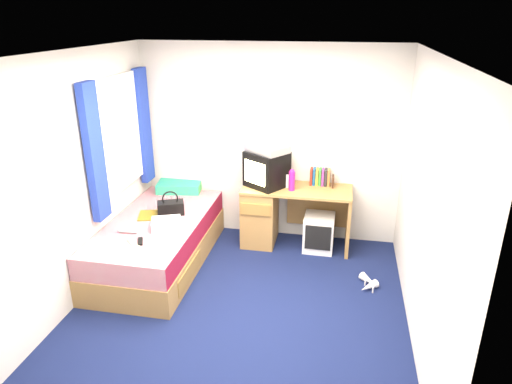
% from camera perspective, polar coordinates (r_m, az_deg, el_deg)
% --- Properties ---
extents(ground, '(3.40, 3.40, 0.00)m').
position_cam_1_polar(ground, '(4.62, -2.10, -14.24)').
color(ground, '#0C1438').
rests_on(ground, ground).
extents(room_shell, '(3.40, 3.40, 3.40)m').
position_cam_1_polar(room_shell, '(3.96, -2.39, 3.09)').
color(room_shell, white).
rests_on(room_shell, ground).
extents(bed, '(1.01, 2.00, 0.54)m').
position_cam_1_polar(bed, '(5.35, -12.07, -6.07)').
color(bed, '#A67D45').
rests_on(bed, ground).
extents(pillow, '(0.60, 0.43, 0.12)m').
position_cam_1_polar(pillow, '(6.00, -9.53, 0.71)').
color(pillow, teal).
rests_on(pillow, bed).
extents(desk, '(1.30, 0.55, 0.75)m').
position_cam_1_polar(desk, '(5.63, 2.28, -2.55)').
color(desk, '#A67D45').
rests_on(desk, ground).
extents(storage_cube, '(0.36, 0.36, 0.44)m').
position_cam_1_polar(storage_cube, '(5.59, 7.86, -5.03)').
color(storage_cube, white).
rests_on(storage_cube, ground).
extents(crt_tv, '(0.58, 0.57, 0.43)m').
position_cam_1_polar(crt_tv, '(5.44, 1.33, 2.89)').
color(crt_tv, black).
rests_on(crt_tv, desk).
extents(vcr, '(0.57, 0.54, 0.09)m').
position_cam_1_polar(vcr, '(5.37, 1.38, 5.50)').
color(vcr, silver).
rests_on(vcr, crt_tv).
extents(book_row, '(0.24, 0.13, 0.20)m').
position_cam_1_polar(book_row, '(5.57, 8.00, 1.89)').
color(book_row, maroon).
rests_on(book_row, desk).
extents(picture_frame, '(0.02, 0.12, 0.14)m').
position_cam_1_polar(picture_frame, '(5.53, 9.60, 1.33)').
color(picture_frame, '#321B10').
rests_on(picture_frame, desk).
extents(pink_water_bottle, '(0.09, 0.09, 0.23)m').
position_cam_1_polar(pink_water_bottle, '(5.35, 4.49, 1.38)').
color(pink_water_bottle, '#CA1C81').
rests_on(pink_water_bottle, desk).
extents(aerosol_can, '(0.05, 0.05, 0.17)m').
position_cam_1_polar(aerosol_can, '(5.44, 3.97, 1.40)').
color(aerosol_can, white).
rests_on(aerosol_can, desk).
extents(handbag, '(0.34, 0.27, 0.28)m').
position_cam_1_polar(handbag, '(5.32, -10.61, -1.88)').
color(handbag, black).
rests_on(handbag, bed).
extents(towel, '(0.38, 0.35, 0.10)m').
position_cam_1_polar(towel, '(4.99, -11.15, -3.96)').
color(towel, white).
rests_on(towel, bed).
extents(magazine, '(0.28, 0.33, 0.01)m').
position_cam_1_polar(magazine, '(5.35, -13.33, -2.85)').
color(magazine, yellow).
rests_on(magazine, bed).
extents(water_bottle, '(0.20, 0.08, 0.07)m').
position_cam_1_polar(water_bottle, '(4.99, -15.62, -4.56)').
color(water_bottle, silver).
rests_on(water_bottle, bed).
extents(colour_swatch_fan, '(0.20, 0.20, 0.01)m').
position_cam_1_polar(colour_swatch_fan, '(4.77, -15.11, -6.16)').
color(colour_swatch_fan, '#FF9838').
rests_on(colour_swatch_fan, bed).
extents(remote_control, '(0.11, 0.17, 0.02)m').
position_cam_1_polar(remote_control, '(4.77, -14.27, -6.00)').
color(remote_control, black).
rests_on(remote_control, bed).
extents(window_assembly, '(0.11, 1.42, 1.40)m').
position_cam_1_polar(window_assembly, '(5.31, -16.63, 6.64)').
color(window_assembly, silver).
rests_on(window_assembly, room_shell).
extents(white_heels, '(0.22, 0.35, 0.09)m').
position_cam_1_polar(white_heels, '(5.04, 13.91, -11.05)').
color(white_heels, white).
rests_on(white_heels, ground).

